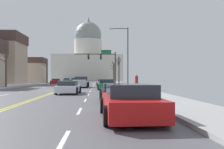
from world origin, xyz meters
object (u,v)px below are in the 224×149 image
Objects in this scene: sedan_near_05 at (130,102)px; pedestrian_00 at (137,81)px; sedan_near_02 at (106,85)px; sedan_oncoming_00 at (56,81)px; street_lamp_right at (125,52)px; sedan_oncoming_01 at (75,81)px; sedan_oncoming_02 at (67,80)px; sedan_near_00 at (103,83)px; sedan_near_04 at (116,92)px; signal_gantry at (103,60)px; sedan_near_03 at (68,88)px; pickup_truck_near_01 at (81,83)px.

pedestrian_00 is at bearing 80.53° from sedan_near_05.
sedan_oncoming_00 is at bearing 111.46° from sedan_near_02.
street_lamp_right is 1.76× the size of sedan_oncoming_01.
pedestrian_00 is (3.40, -2.07, 0.50)m from sedan_near_02.
sedan_oncoming_02 is at bearing 108.97° from sedan_oncoming_01.
sedan_near_00 is 27.82m from sedan_near_04.
sedan_oncoming_02 reaches higher than sedan_near_04.
sedan_near_04 is 13.19m from pedestrian_00.
signal_gantry is 1.80× the size of sedan_near_03.
sedan_near_02 is at bearing -68.54° from sedan_oncoming_00.
pickup_truck_near_01 is 28.81m from sedan_near_05.
sedan_near_05 is at bearing -82.92° from sedan_oncoming_01.
sedan_near_00 is 16.56m from sedan_oncoming_00.
sedan_near_04 is (3.77, -7.40, -0.01)m from sedan_near_03.
sedan_oncoming_02 reaches higher than sedan_near_00.
sedan_oncoming_01 is at bearing 72.56° from sedan_oncoming_00.
sedan_near_00 is at bearing 90.59° from sedan_near_04.
street_lamp_right is 11.96m from sedan_near_00.
signal_gantry is at bearing 90.09° from sedan_near_04.
pedestrian_00 reaches higher than sedan_near_04.
pickup_truck_near_01 is 7.87m from sedan_near_02.
sedan_near_02 reaches higher than sedan_near_05.
sedan_near_02 is 0.98× the size of sedan_oncoming_00.
sedan_near_03 is at bearing -98.54° from signal_gantry.
street_lamp_right is 5.71m from pedestrian_00.
sedan_near_05 reaches higher than sedan_oncoming_02.
street_lamp_right is at bearing -38.98° from pickup_truck_near_01.
sedan_oncoming_01 reaches higher than sedan_near_00.
pickup_truck_near_01 is at bearing 116.21° from sedan_near_02.
street_lamp_right reaches higher than sedan_near_04.
sedan_near_00 is at bearing -93.17° from signal_gantry.
sedan_oncoming_01 is at bearing 94.41° from sedan_near_03.
sedan_oncoming_02 is (-0.01, 19.75, 0.02)m from sedan_oncoming_00.
signal_gantry is 15.36m from street_lamp_right.
sedan_near_05 is (0.33, -34.51, 0.04)m from sedan_near_00.
sedan_near_05 is at bearing -82.74° from pickup_truck_near_01.
signal_gantry is 6.06m from sedan_near_00.
sedan_near_04 is at bearing -80.67° from pickup_truck_near_01.
sedan_oncoming_01 is at bearing 100.93° from sedan_near_02.
signal_gantry is 1.42× the size of pickup_truck_near_01.
street_lamp_right is 45.74m from sedan_oncoming_02.
sedan_near_04 is (3.60, -21.89, -0.17)m from pickup_truck_near_01.
sedan_near_04 is at bearing -89.91° from signal_gantry.
sedan_near_04 is 42.24m from sedan_oncoming_00.
sedan_oncoming_02 reaches higher than sedan_near_03.
sedan_oncoming_00 is (-10.39, 40.94, 0.02)m from sedan_near_04.
sedan_oncoming_00 reaches higher than sedan_near_04.
sedan_near_04 is at bearing -63.04° from sedan_near_03.
pickup_truck_near_01 is at bearing 127.00° from pedestrian_00.
sedan_near_00 is 0.90× the size of sedan_near_05.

